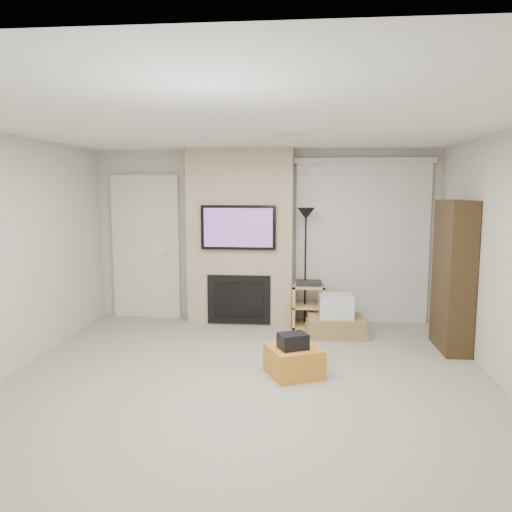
# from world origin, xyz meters

# --- Properties ---
(floor) EXTENTS (5.00, 5.50, 0.00)m
(floor) POSITION_xyz_m (0.00, 0.00, 0.00)
(floor) COLOR #A49D8C
(floor) RESTS_ON ground
(ceiling) EXTENTS (5.00, 5.50, 0.00)m
(ceiling) POSITION_xyz_m (0.00, 0.00, 2.50)
(ceiling) COLOR white
(ceiling) RESTS_ON wall_back
(wall_back) EXTENTS (5.00, 0.00, 2.50)m
(wall_back) POSITION_xyz_m (0.00, 2.75, 1.25)
(wall_back) COLOR beige
(wall_back) RESTS_ON ground
(wall_front) EXTENTS (5.00, 0.00, 2.50)m
(wall_front) POSITION_xyz_m (0.00, -2.75, 1.25)
(wall_front) COLOR beige
(wall_front) RESTS_ON ground
(hvac_vent) EXTENTS (0.35, 0.18, 0.01)m
(hvac_vent) POSITION_xyz_m (0.40, 0.80, 2.50)
(hvac_vent) COLOR silver
(hvac_vent) RESTS_ON ceiling
(ottoman) EXTENTS (0.66, 0.66, 0.30)m
(ottoman) POSITION_xyz_m (0.46, 0.45, 0.15)
(ottoman) COLOR orange
(ottoman) RESTS_ON floor
(black_bag) EXTENTS (0.35, 0.32, 0.16)m
(black_bag) POSITION_xyz_m (0.45, 0.40, 0.38)
(black_bag) COLOR black
(black_bag) RESTS_ON ottoman
(fireplace_wall) EXTENTS (1.50, 0.47, 2.50)m
(fireplace_wall) POSITION_xyz_m (-0.35, 2.54, 1.24)
(fireplace_wall) COLOR tan
(fireplace_wall) RESTS_ON floor
(entry_door) EXTENTS (1.02, 0.11, 2.14)m
(entry_door) POSITION_xyz_m (-1.80, 2.71, 1.05)
(entry_door) COLOR silver
(entry_door) RESTS_ON floor
(vertical_blinds) EXTENTS (1.98, 0.10, 2.37)m
(vertical_blinds) POSITION_xyz_m (1.40, 2.70, 1.27)
(vertical_blinds) COLOR silver
(vertical_blinds) RESTS_ON floor
(floor_lamp) EXTENTS (0.25, 0.25, 1.68)m
(floor_lamp) POSITION_xyz_m (0.59, 2.38, 1.32)
(floor_lamp) COLOR black
(floor_lamp) RESTS_ON floor
(av_stand) EXTENTS (0.45, 0.38, 0.66)m
(av_stand) POSITION_xyz_m (0.64, 2.32, 0.35)
(av_stand) COLOR tan
(av_stand) RESTS_ON floor
(box_stack) EXTENTS (0.82, 0.63, 0.54)m
(box_stack) POSITION_xyz_m (0.99, 1.97, 0.20)
(box_stack) COLOR #9A7B4A
(box_stack) RESTS_ON floor
(bookshelf) EXTENTS (0.30, 0.80, 1.80)m
(bookshelf) POSITION_xyz_m (2.34, 1.49, 0.90)
(bookshelf) COLOR #312312
(bookshelf) RESTS_ON floor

